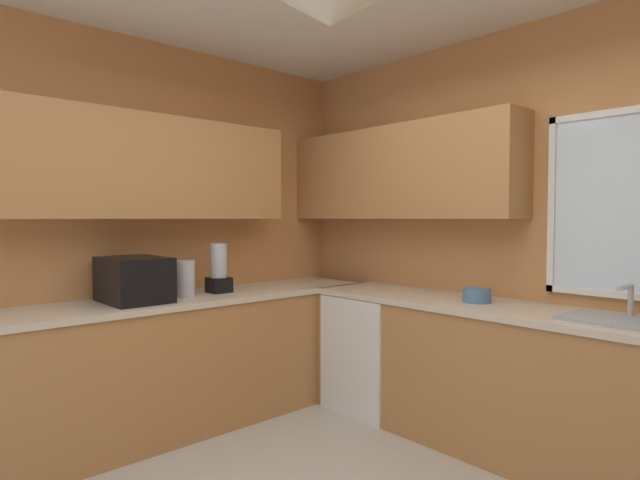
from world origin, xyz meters
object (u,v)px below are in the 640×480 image
at_px(microwave, 134,279).
at_px(blender_appliance, 219,270).
at_px(dishwasher, 376,351).
at_px(kettle, 185,279).
at_px(bowl, 477,295).
at_px(sink_assembly, 620,319).

relative_size(microwave, blender_appliance, 1.33).
distance_m(microwave, blender_appliance, 0.63).
bearing_deg(dishwasher, kettle, -116.99).
height_order(dishwasher, bowl, bowl).
xyz_separation_m(bowl, blender_appliance, (-1.50, -1.01, 0.12)).
distance_m(sink_assembly, blender_appliance, 2.55).
xyz_separation_m(microwave, blender_appliance, (0.00, 0.63, 0.02)).
height_order(kettle, sink_assembly, kettle).
relative_size(dishwasher, blender_appliance, 2.41).
height_order(dishwasher, blender_appliance, blender_appliance).
height_order(sink_assembly, bowl, sink_assembly).
bearing_deg(blender_appliance, kettle, -85.93).
bearing_deg(microwave, bowl, 47.47).
height_order(microwave, blender_appliance, blender_appliance).
distance_m(microwave, sink_assembly, 2.86).
distance_m(dishwasher, bowl, 0.99).
xyz_separation_m(microwave, kettle, (0.02, 0.35, -0.02)).
bearing_deg(kettle, dishwasher, 63.01).
bearing_deg(kettle, sink_assembly, 29.14).
height_order(dishwasher, sink_assembly, sink_assembly).
relative_size(microwave, sink_assembly, 0.90).
relative_size(kettle, sink_assembly, 0.47).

